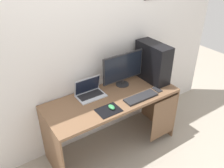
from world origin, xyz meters
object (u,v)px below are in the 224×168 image
at_px(pc_tower, 153,62).
at_px(keyboard, 141,97).
at_px(cell_phone, 157,90).
at_px(laptop, 90,92).
at_px(monitor, 123,69).
at_px(mouse_left, 112,107).

distance_m(pc_tower, keyboard, 0.54).
distance_m(keyboard, cell_phone, 0.28).
height_order(laptop, cell_phone, laptop).
height_order(monitor, mouse_left, monitor).
distance_m(monitor, laptop, 0.50).
height_order(pc_tower, monitor, pc_tower).
distance_m(monitor, cell_phone, 0.49).
bearing_deg(mouse_left, keyboard, -2.86).
bearing_deg(monitor, pc_tower, -12.98).
height_order(monitor, keyboard, monitor).
relative_size(monitor, laptop, 1.74).
bearing_deg(cell_phone, monitor, 129.55).
height_order(laptop, mouse_left, laptop).
xyz_separation_m(laptop, keyboard, (0.47, -0.38, -0.03)).
relative_size(keyboard, mouse_left, 4.38).
bearing_deg(laptop, cell_phone, -25.54).
bearing_deg(monitor, cell_phone, -50.45).
height_order(monitor, laptop, monitor).
xyz_separation_m(mouse_left, cell_phone, (0.68, 0.01, -0.02)).
bearing_deg(cell_phone, mouse_left, -179.45).
height_order(pc_tower, cell_phone, pc_tower).
xyz_separation_m(pc_tower, monitor, (-0.40, 0.09, -0.02)).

